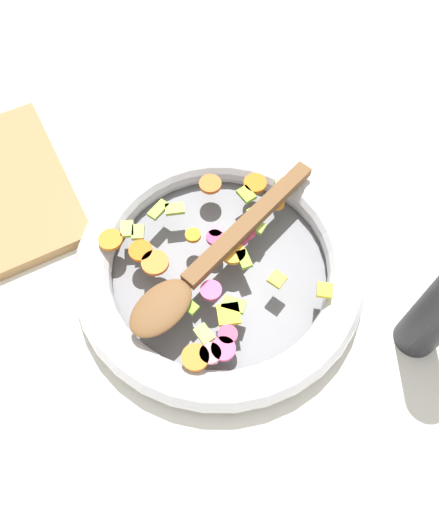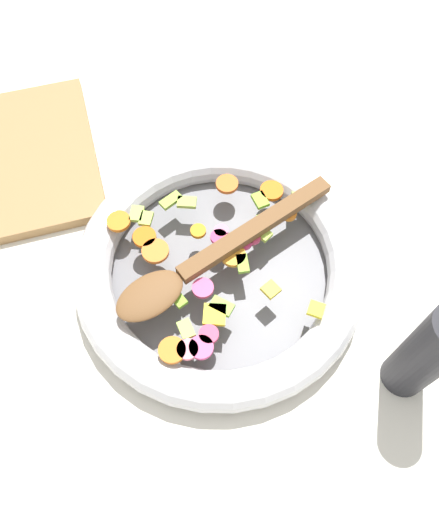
% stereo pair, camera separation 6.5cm
% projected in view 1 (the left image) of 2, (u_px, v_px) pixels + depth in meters
% --- Properties ---
extents(ground_plane, '(4.00, 4.00, 0.00)m').
position_uv_depth(ground_plane, '(220.00, 273.00, 0.69)').
color(ground_plane, silver).
extents(skillet, '(0.39, 0.39, 0.05)m').
position_uv_depth(skillet, '(220.00, 266.00, 0.67)').
color(skillet, slate).
rests_on(skillet, ground_plane).
extents(chopped_vegetables, '(0.26, 0.29, 0.01)m').
position_uv_depth(chopped_vegetables, '(209.00, 257.00, 0.64)').
color(chopped_vegetables, orange).
rests_on(chopped_vegetables, skillet).
extents(wooden_spoon, '(0.15, 0.32, 0.01)m').
position_uv_depth(wooden_spoon, '(209.00, 262.00, 0.63)').
color(wooden_spoon, brown).
rests_on(wooden_spoon, chopped_vegetables).
extents(cutting_board, '(0.29, 0.19, 0.02)m').
position_uv_depth(cutting_board, '(2.00, 190.00, 0.75)').
color(cutting_board, '#9E7547').
rests_on(cutting_board, ground_plane).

